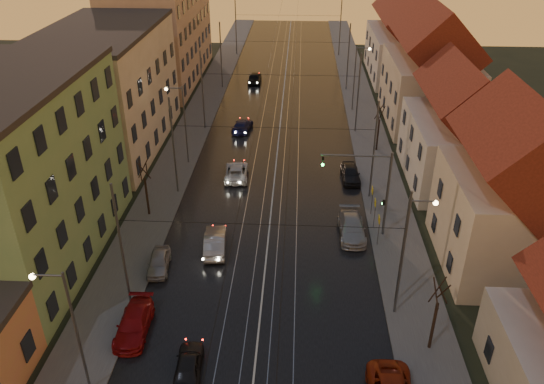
% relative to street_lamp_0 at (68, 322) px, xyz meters
% --- Properties ---
extents(road, '(16.00, 120.00, 0.04)m').
position_rel_street_lamp_0_xyz_m(road, '(9.10, 38.00, -4.87)').
color(road, black).
rests_on(road, ground).
extents(sidewalk_left, '(4.00, 120.00, 0.15)m').
position_rel_street_lamp_0_xyz_m(sidewalk_left, '(-0.90, 38.00, -4.81)').
color(sidewalk_left, '#4C4C4C').
rests_on(sidewalk_left, ground).
extents(sidewalk_right, '(4.00, 120.00, 0.15)m').
position_rel_street_lamp_0_xyz_m(sidewalk_right, '(19.10, 38.00, -4.81)').
color(sidewalk_right, '#4C4C4C').
rests_on(sidewalk_right, ground).
extents(tram_rail_0, '(0.06, 120.00, 0.03)m').
position_rel_street_lamp_0_xyz_m(tram_rail_0, '(6.90, 38.00, -4.83)').
color(tram_rail_0, gray).
rests_on(tram_rail_0, road).
extents(tram_rail_1, '(0.06, 120.00, 0.03)m').
position_rel_street_lamp_0_xyz_m(tram_rail_1, '(8.33, 38.00, -4.83)').
color(tram_rail_1, gray).
rests_on(tram_rail_1, road).
extents(tram_rail_2, '(0.06, 120.00, 0.03)m').
position_rel_street_lamp_0_xyz_m(tram_rail_2, '(9.87, 38.00, -4.83)').
color(tram_rail_2, gray).
rests_on(tram_rail_2, road).
extents(tram_rail_3, '(0.06, 120.00, 0.03)m').
position_rel_street_lamp_0_xyz_m(tram_rail_3, '(11.30, 38.00, -4.83)').
color(tram_rail_3, gray).
rests_on(tram_rail_3, road).
extents(apartment_left_1, '(10.00, 18.00, 13.00)m').
position_rel_street_lamp_0_xyz_m(apartment_left_1, '(-8.40, 12.00, 1.61)').
color(apartment_left_1, '#65905B').
rests_on(apartment_left_1, ground).
extents(apartment_left_2, '(10.00, 20.00, 12.00)m').
position_rel_street_lamp_0_xyz_m(apartment_left_2, '(-8.40, 32.00, 1.11)').
color(apartment_left_2, tan).
rests_on(apartment_left_2, ground).
extents(apartment_left_3, '(10.00, 24.00, 14.00)m').
position_rel_street_lamp_0_xyz_m(apartment_left_3, '(-8.40, 56.00, 2.11)').
color(apartment_left_3, tan).
rests_on(apartment_left_3, ground).
extents(house_right_1, '(8.67, 10.20, 10.80)m').
position_rel_street_lamp_0_xyz_m(house_right_1, '(26.10, 13.00, 0.56)').
color(house_right_1, '#B9A88E').
rests_on(house_right_1, ground).
extents(house_right_2, '(9.18, 12.24, 9.20)m').
position_rel_street_lamp_0_xyz_m(house_right_2, '(26.10, 26.00, -0.24)').
color(house_right_2, '#BAB5AC').
rests_on(house_right_2, ground).
extents(house_right_3, '(9.18, 14.28, 11.50)m').
position_rel_street_lamp_0_xyz_m(house_right_3, '(26.10, 41.00, 0.92)').
color(house_right_3, '#B9A88E').
rests_on(house_right_3, ground).
extents(house_right_4, '(9.18, 16.32, 10.00)m').
position_rel_street_lamp_0_xyz_m(house_right_4, '(26.10, 59.00, 0.16)').
color(house_right_4, '#BAB5AC').
rests_on(house_right_4, ground).
extents(catenary_pole_l_1, '(0.16, 0.16, 9.00)m').
position_rel_street_lamp_0_xyz_m(catenary_pole_l_1, '(0.50, 7.00, -0.39)').
color(catenary_pole_l_1, '#595B60').
rests_on(catenary_pole_l_1, ground).
extents(catenary_pole_r_1, '(0.16, 0.16, 9.00)m').
position_rel_street_lamp_0_xyz_m(catenary_pole_r_1, '(17.70, 7.00, -0.39)').
color(catenary_pole_r_1, '#595B60').
rests_on(catenary_pole_r_1, ground).
extents(catenary_pole_l_2, '(0.16, 0.16, 9.00)m').
position_rel_street_lamp_0_xyz_m(catenary_pole_l_2, '(0.50, 22.00, -0.39)').
color(catenary_pole_l_2, '#595B60').
rests_on(catenary_pole_l_2, ground).
extents(catenary_pole_r_2, '(0.16, 0.16, 9.00)m').
position_rel_street_lamp_0_xyz_m(catenary_pole_r_2, '(17.70, 22.00, -0.39)').
color(catenary_pole_r_2, '#595B60').
rests_on(catenary_pole_r_2, ground).
extents(catenary_pole_l_3, '(0.16, 0.16, 9.00)m').
position_rel_street_lamp_0_xyz_m(catenary_pole_l_3, '(0.50, 37.00, -0.39)').
color(catenary_pole_l_3, '#595B60').
rests_on(catenary_pole_l_3, ground).
extents(catenary_pole_r_3, '(0.16, 0.16, 9.00)m').
position_rel_street_lamp_0_xyz_m(catenary_pole_r_3, '(17.70, 37.00, -0.39)').
color(catenary_pole_r_3, '#595B60').
rests_on(catenary_pole_r_3, ground).
extents(catenary_pole_l_4, '(0.16, 0.16, 9.00)m').
position_rel_street_lamp_0_xyz_m(catenary_pole_l_4, '(0.50, 52.00, -0.39)').
color(catenary_pole_l_4, '#595B60').
rests_on(catenary_pole_l_4, ground).
extents(catenary_pole_r_4, '(0.16, 0.16, 9.00)m').
position_rel_street_lamp_0_xyz_m(catenary_pole_r_4, '(17.70, 52.00, -0.39)').
color(catenary_pole_r_4, '#595B60').
rests_on(catenary_pole_r_4, ground).
extents(catenary_pole_l_5, '(0.16, 0.16, 9.00)m').
position_rel_street_lamp_0_xyz_m(catenary_pole_l_5, '(0.50, 70.00, -0.39)').
color(catenary_pole_l_5, '#595B60').
rests_on(catenary_pole_l_5, ground).
extents(catenary_pole_r_5, '(0.16, 0.16, 9.00)m').
position_rel_street_lamp_0_xyz_m(catenary_pole_r_5, '(17.70, 70.00, -0.39)').
color(catenary_pole_r_5, '#595B60').
rests_on(catenary_pole_r_5, ground).
extents(street_lamp_0, '(1.75, 0.32, 8.00)m').
position_rel_street_lamp_0_xyz_m(street_lamp_0, '(0.00, 0.00, 0.00)').
color(street_lamp_0, '#595B60').
rests_on(street_lamp_0, ground).
extents(street_lamp_1, '(1.75, 0.32, 8.00)m').
position_rel_street_lamp_0_xyz_m(street_lamp_1, '(18.21, 8.00, 0.00)').
color(street_lamp_1, '#595B60').
rests_on(street_lamp_1, ground).
extents(street_lamp_2, '(1.75, 0.32, 8.00)m').
position_rel_street_lamp_0_xyz_m(street_lamp_2, '(0.00, 28.00, 0.00)').
color(street_lamp_2, '#595B60').
rests_on(street_lamp_2, ground).
extents(street_lamp_3, '(1.75, 0.32, 8.00)m').
position_rel_street_lamp_0_xyz_m(street_lamp_3, '(18.21, 44.00, 0.00)').
color(street_lamp_3, '#595B60').
rests_on(street_lamp_3, ground).
extents(traffic_light_mast, '(5.30, 0.32, 7.20)m').
position_rel_street_lamp_0_xyz_m(traffic_light_mast, '(17.10, 16.00, -0.29)').
color(traffic_light_mast, '#595B60').
rests_on(traffic_light_mast, ground).
extents(bare_tree_0, '(1.09, 1.09, 5.11)m').
position_rel_street_lamp_0_xyz_m(bare_tree_0, '(-1.09, 18.00, -2.40)').
color(bare_tree_0, black).
rests_on(bare_tree_0, ground).
extents(bare_tree_1, '(1.09, 1.09, 5.11)m').
position_rel_street_lamp_0_xyz_m(bare_tree_1, '(19.31, 4.00, -2.40)').
color(bare_tree_1, black).
rests_on(bare_tree_1, ground).
extents(bare_tree_2, '(1.09, 1.09, 5.11)m').
position_rel_street_lamp_0_xyz_m(bare_tree_2, '(19.51, 32.00, -2.40)').
color(bare_tree_2, black).
rests_on(bare_tree_2, ground).
extents(driving_car_0, '(1.68, 3.72, 1.24)m').
position_rel_street_lamp_0_xyz_m(driving_car_0, '(5.45, 1.49, -4.27)').
color(driving_car_0, black).
rests_on(driving_car_0, ground).
extents(driving_car_1, '(2.00, 4.58, 1.46)m').
position_rel_street_lamp_0_xyz_m(driving_car_1, '(5.19, 13.37, -4.15)').
color(driving_car_1, gray).
rests_on(driving_car_1, ground).
extents(driving_car_2, '(2.41, 4.74, 1.28)m').
position_rel_street_lamp_0_xyz_m(driving_car_2, '(5.49, 25.19, -4.24)').
color(driving_car_2, silver).
rests_on(driving_car_2, ground).
extents(driving_car_3, '(2.36, 4.62, 1.28)m').
position_rel_street_lamp_0_xyz_m(driving_car_3, '(4.86, 36.70, -4.24)').
color(driving_car_3, '#151741').
rests_on(driving_car_3, ground).
extents(driving_car_4, '(1.90, 4.58, 1.55)m').
position_rel_street_lamp_0_xyz_m(driving_car_4, '(4.80, 54.68, -4.11)').
color(driving_car_4, black).
rests_on(driving_car_4, ground).
extents(parked_left_2, '(1.97, 4.57, 1.31)m').
position_rel_street_lamp_0_xyz_m(parked_left_2, '(1.50, 4.48, -4.23)').
color(parked_left_2, maroon).
rests_on(parked_left_2, ground).
extents(parked_left_3, '(1.76, 3.69, 1.22)m').
position_rel_street_lamp_0_xyz_m(parked_left_3, '(1.50, 10.82, -4.28)').
color(parked_left_3, '#9E9EA3').
rests_on(parked_left_3, ground).
extents(parked_right_1, '(2.09, 4.95, 1.42)m').
position_rel_street_lamp_0_xyz_m(parked_right_1, '(15.64, 15.92, -4.17)').
color(parked_right_1, '#9FA0A5').
rests_on(parked_right_1, ground).
extents(parked_right_2, '(1.80, 4.16, 1.40)m').
position_rel_street_lamp_0_xyz_m(parked_right_2, '(16.25, 25.33, -4.19)').
color(parked_right_2, black).
rests_on(parked_right_2, ground).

